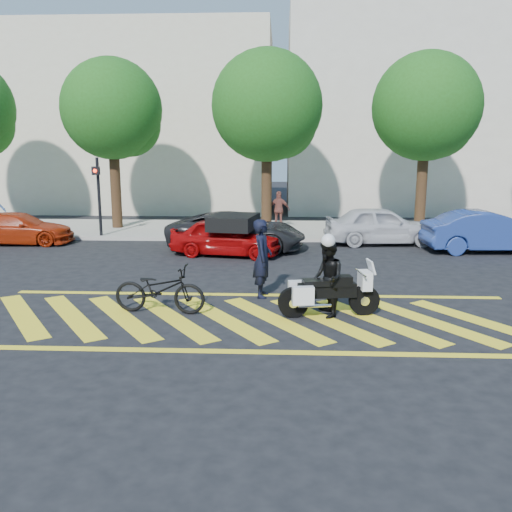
{
  "coord_description": "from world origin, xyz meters",
  "views": [
    {
      "loc": [
        0.63,
        -11.1,
        3.65
      ],
      "look_at": [
        0.04,
        1.61,
        1.05
      ],
      "focal_mm": 38.0,
      "sensor_mm": 36.0,
      "label": 1
    }
  ],
  "objects_px": {
    "bicycle": "(160,289)",
    "police_motorcycle": "(328,292)",
    "officer_moto": "(327,279)",
    "parked_mid_left": "(236,231)",
    "parked_right": "(488,232)",
    "parked_left": "(18,228)",
    "parked_mid_right": "(381,225)",
    "officer_bike": "(262,258)",
    "red_convertible": "(226,237)"
  },
  "relations": [
    {
      "from": "parked_mid_left",
      "to": "police_motorcycle",
      "type": "bearing_deg",
      "value": -153.95
    },
    {
      "from": "police_motorcycle",
      "to": "parked_mid_left",
      "type": "bearing_deg",
      "value": 100.37
    },
    {
      "from": "officer_bike",
      "to": "parked_left",
      "type": "bearing_deg",
      "value": 56.51
    },
    {
      "from": "police_motorcycle",
      "to": "red_convertible",
      "type": "bearing_deg",
      "value": 104.98
    },
    {
      "from": "officer_moto",
      "to": "parked_left",
      "type": "bearing_deg",
      "value": -136.19
    },
    {
      "from": "officer_bike",
      "to": "bicycle",
      "type": "height_order",
      "value": "officer_bike"
    },
    {
      "from": "bicycle",
      "to": "red_convertible",
      "type": "bearing_deg",
      "value": -1.61
    },
    {
      "from": "officer_moto",
      "to": "bicycle",
      "type": "bearing_deg",
      "value": -99.9
    },
    {
      "from": "police_motorcycle",
      "to": "officer_moto",
      "type": "bearing_deg",
      "value": 151.92
    },
    {
      "from": "bicycle",
      "to": "parked_right",
      "type": "height_order",
      "value": "parked_right"
    },
    {
      "from": "parked_mid_left",
      "to": "parked_mid_right",
      "type": "distance_m",
      "value": 5.51
    },
    {
      "from": "parked_left",
      "to": "parked_mid_left",
      "type": "distance_m",
      "value": 8.36
    },
    {
      "from": "bicycle",
      "to": "red_convertible",
      "type": "xyz_separation_m",
      "value": [
        0.83,
        6.45,
        0.1
      ]
    },
    {
      "from": "officer_moto",
      "to": "parked_mid_right",
      "type": "relative_size",
      "value": 0.4
    },
    {
      "from": "officer_bike",
      "to": "parked_right",
      "type": "relative_size",
      "value": 0.44
    },
    {
      "from": "parked_mid_left",
      "to": "parked_right",
      "type": "distance_m",
      "value": 8.75
    },
    {
      "from": "bicycle",
      "to": "officer_moto",
      "type": "relative_size",
      "value": 1.22
    },
    {
      "from": "officer_bike",
      "to": "red_convertible",
      "type": "xyz_separation_m",
      "value": [
        -1.4,
        5.02,
        -0.32
      ]
    },
    {
      "from": "parked_mid_left",
      "to": "parked_mid_right",
      "type": "height_order",
      "value": "parked_mid_right"
    },
    {
      "from": "bicycle",
      "to": "officer_moto",
      "type": "distance_m",
      "value": 3.68
    },
    {
      "from": "red_convertible",
      "to": "police_motorcycle",
      "type": "bearing_deg",
      "value": -146.14
    },
    {
      "from": "officer_moto",
      "to": "parked_right",
      "type": "height_order",
      "value": "officer_moto"
    },
    {
      "from": "officer_bike",
      "to": "parked_left",
      "type": "distance_m",
      "value": 11.69
    },
    {
      "from": "red_convertible",
      "to": "parked_mid_left",
      "type": "height_order",
      "value": "parked_mid_left"
    },
    {
      "from": "bicycle",
      "to": "parked_right",
      "type": "xyz_separation_m",
      "value": [
        9.84,
        7.47,
        0.18
      ]
    },
    {
      "from": "parked_mid_right",
      "to": "red_convertible",
      "type": "bearing_deg",
      "value": 109.25
    },
    {
      "from": "bicycle",
      "to": "police_motorcycle",
      "type": "height_order",
      "value": "bicycle"
    },
    {
      "from": "red_convertible",
      "to": "parked_left",
      "type": "xyz_separation_m",
      "value": [
        -8.06,
        1.84,
        -0.05
      ]
    },
    {
      "from": "officer_bike",
      "to": "police_motorcycle",
      "type": "bearing_deg",
      "value": -133.39
    },
    {
      "from": "red_convertible",
      "to": "officer_bike",
      "type": "bearing_deg",
      "value": -154.25
    },
    {
      "from": "officer_bike",
      "to": "parked_left",
      "type": "xyz_separation_m",
      "value": [
        -9.45,
        6.87,
        -0.37
      ]
    },
    {
      "from": "parked_right",
      "to": "officer_moto",
      "type": "bearing_deg",
      "value": 137.45
    },
    {
      "from": "officer_bike",
      "to": "parked_right",
      "type": "height_order",
      "value": "officer_bike"
    },
    {
      "from": "officer_moto",
      "to": "parked_mid_right",
      "type": "bearing_deg",
      "value": 154.24
    },
    {
      "from": "bicycle",
      "to": "parked_mid_left",
      "type": "height_order",
      "value": "parked_mid_left"
    },
    {
      "from": "parked_right",
      "to": "parked_left",
      "type": "bearing_deg",
      "value": 83.93
    },
    {
      "from": "red_convertible",
      "to": "parked_mid_right",
      "type": "relative_size",
      "value": 0.89
    },
    {
      "from": "officer_moto",
      "to": "parked_mid_left",
      "type": "xyz_separation_m",
      "value": [
        -2.58,
        7.53,
        -0.16
      ]
    },
    {
      "from": "police_motorcycle",
      "to": "parked_mid_left",
      "type": "relative_size",
      "value": 0.46
    },
    {
      "from": "parked_mid_right",
      "to": "parked_mid_left",
      "type": "bearing_deg",
      "value": 100.74
    },
    {
      "from": "bicycle",
      "to": "parked_mid_left",
      "type": "distance_m",
      "value": 7.53
    },
    {
      "from": "officer_bike",
      "to": "police_motorcycle",
      "type": "height_order",
      "value": "officer_bike"
    },
    {
      "from": "officer_moto",
      "to": "parked_right",
      "type": "distance_m",
      "value": 9.75
    },
    {
      "from": "police_motorcycle",
      "to": "bicycle",
      "type": "bearing_deg",
      "value": 170.02
    },
    {
      "from": "parked_mid_left",
      "to": "officer_moto",
      "type": "bearing_deg",
      "value": -154.04
    },
    {
      "from": "bicycle",
      "to": "police_motorcycle",
      "type": "xyz_separation_m",
      "value": [
        3.69,
        -0.08,
        -0.0
      ]
    },
    {
      "from": "officer_moto",
      "to": "red_convertible",
      "type": "distance_m",
      "value": 7.13
    },
    {
      "from": "red_convertible",
      "to": "parked_right",
      "type": "relative_size",
      "value": 0.85
    },
    {
      "from": "officer_bike",
      "to": "red_convertible",
      "type": "height_order",
      "value": "officer_bike"
    },
    {
      "from": "officer_moto",
      "to": "parked_right",
      "type": "xyz_separation_m",
      "value": [
        6.17,
        7.55,
        -0.12
      ]
    }
  ]
}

